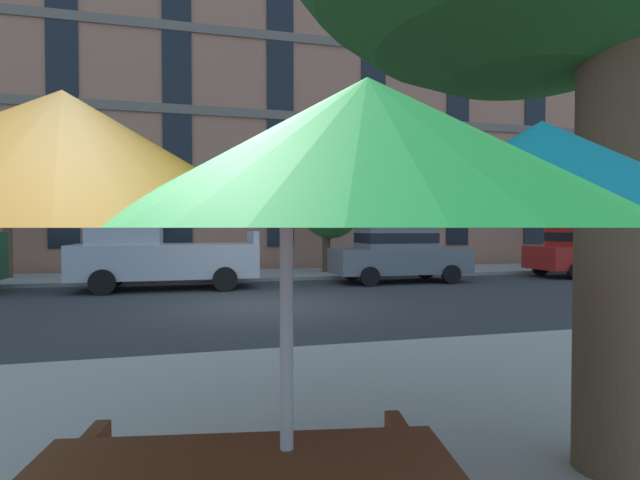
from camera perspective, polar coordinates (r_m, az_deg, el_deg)
name	(u,v)px	position (r m, az deg, el deg)	size (l,w,h in m)	color
ground_plane	(262,305)	(11.41, -6.75, -7.50)	(120.00, 120.00, 0.00)	#2D3033
sidewalk_far	(235,275)	(18.11, -9.73, -4.02)	(56.00, 3.60, 0.12)	gray
apartment_building	(221,76)	(27.34, -11.37, 18.03)	(40.67, 12.08, 19.20)	#A87056
pickup_silver	(158,254)	(14.91, -18.15, -1.50)	(5.10, 2.12, 2.20)	#A8AAB2
sedan_gray	(398,253)	(16.25, 9.00, -1.48)	(4.40, 1.98, 1.78)	slate
sedan_red	(588,250)	(20.41, 28.53, -1.05)	(4.40, 1.98, 1.78)	#B21E19
street_tree_left	(11,189)	(19.35, -32.03, 5.00)	(1.83, 2.05, 3.97)	brown
street_tree_middle	(329,206)	(18.56, 1.09, 3.89)	(2.33, 2.33, 3.70)	#4C3823
street_tree_right	(554,208)	(23.46, 25.39, 3.30)	(1.95, 1.63, 3.49)	brown
patio_umbrella	(286,186)	(2.21, -3.91, 6.26)	(3.32, 3.32, 2.20)	silver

